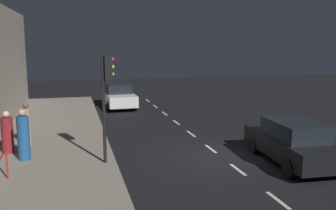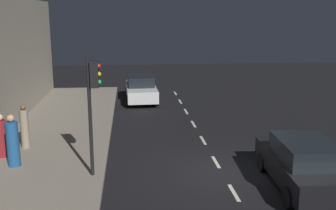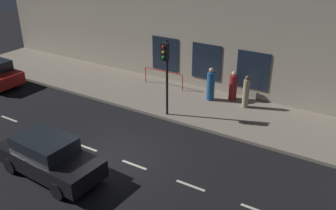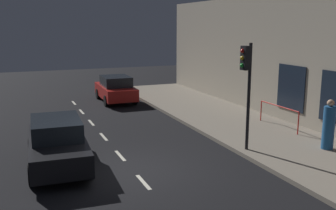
{
  "view_description": "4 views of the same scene",
  "coord_description": "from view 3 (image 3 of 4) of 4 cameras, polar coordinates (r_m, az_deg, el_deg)",
  "views": [
    {
      "loc": [
        5.44,
        12.97,
        4.38
      ],
      "look_at": [
        1.62,
        -1.75,
        1.77
      ],
      "focal_mm": 40.24,
      "sensor_mm": 36.0,
      "label": 1
    },
    {
      "loc": [
        3.1,
        12.63,
        5.35
      ],
      "look_at": [
        1.68,
        -2.0,
        1.97
      ],
      "focal_mm": 42.7,
      "sensor_mm": 36.0,
      "label": 2
    },
    {
      "loc": [
        -10.17,
        -8.85,
        8.72
      ],
      "look_at": [
        2.05,
        -1.36,
        1.96
      ],
      "focal_mm": 40.19,
      "sensor_mm": 36.0,
      "label": 3
    },
    {
      "loc": [
        -3.48,
        -11.4,
        4.64
      ],
      "look_at": [
        1.41,
        0.48,
        1.97
      ],
      "focal_mm": 41.58,
      "sensor_mm": 36.0,
      "label": 4
    }
  ],
  "objects": [
    {
      "name": "pedestrian_1",
      "position": [
        19.98,
        11.74,
        1.86
      ],
      "size": [
        0.4,
        0.4,
        1.75
      ],
      "rotation": [
        0.0,
        0.0,
        1.31
      ],
      "color": "gray",
      "rests_on": "sidewalk"
    },
    {
      "name": "traffic_light",
      "position": [
        17.95,
        -0.36,
        6.45
      ],
      "size": [
        0.46,
        0.32,
        3.87
      ],
      "color": "black",
      "rests_on": "sidewalk"
    },
    {
      "name": "pedestrian_2",
      "position": [
        20.56,
        6.5,
        3.0
      ],
      "size": [
        0.51,
        0.51,
        1.84
      ],
      "rotation": [
        0.0,
        0.0,
        6.07
      ],
      "color": "#1E5189",
      "rests_on": "sidewalk"
    },
    {
      "name": "lane_centre_line",
      "position": [
        15.53,
        -5.14,
        -9.03
      ],
      "size": [
        0.12,
        27.2,
        0.01
      ],
      "color": "beige",
      "rests_on": "ground"
    },
    {
      "name": "building_facade",
      "position": [
        21.69,
        6.37,
        9.94
      ],
      "size": [
        0.65,
        32.0,
        6.11
      ],
      "color": "#B2A893",
      "rests_on": "ground"
    },
    {
      "name": "pedestrian_0",
      "position": [
        20.83,
        9.83,
        2.75
      ],
      "size": [
        0.59,
        0.59,
        1.62
      ],
      "rotation": [
        0.0,
        0.0,
        2.65
      ],
      "color": "maroon",
      "rests_on": "sidewalk"
    },
    {
      "name": "ground_plane",
      "position": [
        16.06,
        -8.05,
        -7.94
      ],
      "size": [
        60.0,
        60.0,
        0.0
      ],
      "primitive_type": "plane",
      "color": "black"
    },
    {
      "name": "red_railing",
      "position": [
        22.26,
        -0.69,
        4.67
      ],
      "size": [
        0.05,
        2.63,
        0.97
      ],
      "color": "red",
      "rests_on": "sidewalk"
    },
    {
      "name": "parked_car_2",
      "position": [
        15.25,
        -17.68,
        -7.45
      ],
      "size": [
        2.06,
        4.51,
        1.58
      ],
      "rotation": [
        0.0,
        0.0,
        3.09
      ],
      "color": "black",
      "rests_on": "ground"
    },
    {
      "name": "sidewalk",
      "position": [
        20.56,
        2.89,
        0.34
      ],
      "size": [
        4.5,
        32.0,
        0.15
      ],
      "color": "gray",
      "rests_on": "ground"
    }
  ]
}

